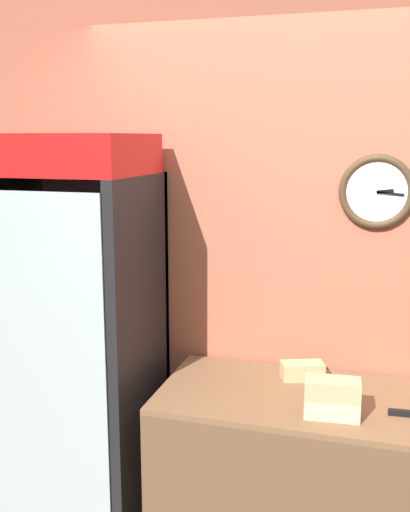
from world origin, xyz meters
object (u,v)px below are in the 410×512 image
at_px(sandwich_stack_middle, 333,389).
at_px(sandwich_flat_left, 302,371).
at_px(sandwich_stack_bottom, 332,407).
at_px(beverage_cooler, 81,325).

distance_m(sandwich_stack_middle, sandwich_flat_left, 0.39).
bearing_deg(sandwich_stack_bottom, sandwich_flat_left, 114.91).
relative_size(beverage_cooler, sandwich_stack_middle, 8.84).
relative_size(sandwich_stack_bottom, sandwich_flat_left, 1.04).
xyz_separation_m(beverage_cooler, sandwich_stack_middle, (1.22, -0.22, -0.08)).
bearing_deg(sandwich_flat_left, sandwich_stack_middle, -65.09).
bearing_deg(sandwich_stack_bottom, beverage_cooler, 169.66).
relative_size(beverage_cooler, sandwich_flat_left, 9.22).
bearing_deg(beverage_cooler, sandwich_stack_middle, -10.34).
relative_size(beverage_cooler, sandwich_stack_bottom, 8.86).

